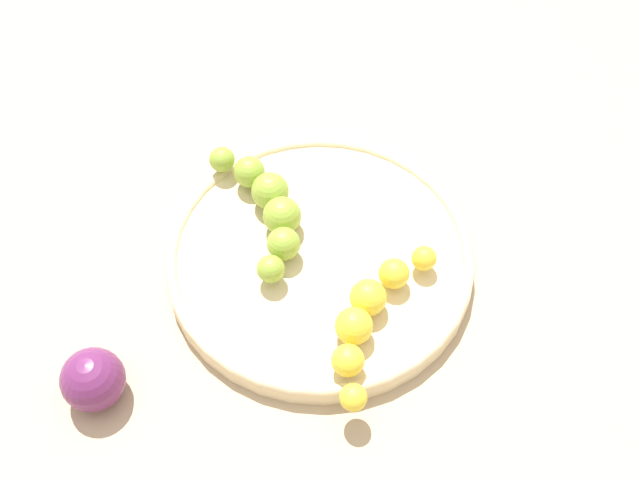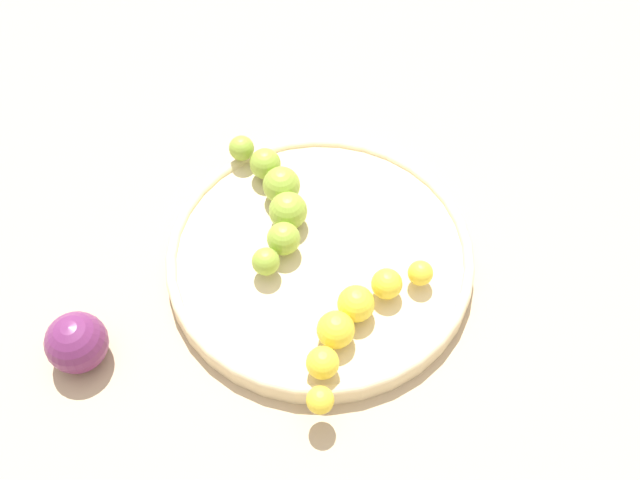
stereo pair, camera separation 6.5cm
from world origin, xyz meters
name	(u,v)px [view 1 (the left image)]	position (x,y,z in m)	size (l,w,h in m)	color
ground_plane	(320,264)	(0.00, 0.00, 0.00)	(2.40, 2.40, 0.00)	tan
fruit_bowl	(320,256)	(0.00, 0.00, 0.01)	(0.28, 0.28, 0.02)	beige
banana_yellow	(370,315)	(0.01, 0.08, 0.04)	(0.15, 0.10, 0.03)	yellow
banana_green	(268,206)	(0.02, -0.06, 0.04)	(0.08, 0.16, 0.04)	#8CAD38
plum_purple	(94,382)	(0.22, 0.00, 0.03)	(0.05, 0.05, 0.05)	#662659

